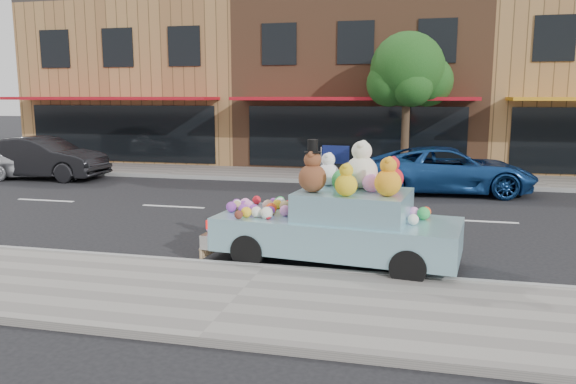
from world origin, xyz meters
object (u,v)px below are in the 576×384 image
(car_blue, at_px, (449,170))
(car_dark, at_px, (42,158))
(art_car, at_px, (338,221))
(street_tree, at_px, (408,76))
(car_silver, at_px, (39,158))

(car_blue, height_order, car_dark, car_dark)
(car_dark, height_order, art_car, art_car)
(street_tree, xyz_separation_m, car_dark, (-12.86, -2.80, -2.92))
(street_tree, relative_size, car_blue, 1.01)
(street_tree, height_order, car_dark, street_tree)
(street_tree, relative_size, car_dark, 1.12)
(street_tree, xyz_separation_m, car_blue, (1.40, -2.52, -2.97))
(car_silver, height_order, car_dark, car_dark)
(car_silver, distance_m, car_dark, 0.27)
(car_blue, distance_m, art_car, 8.55)
(car_blue, bearing_deg, car_dark, 86.87)
(street_tree, relative_size, art_car, 1.12)
(car_silver, distance_m, car_blue, 14.50)
(art_car, bearing_deg, car_blue, 81.47)
(car_dark, relative_size, art_car, 1.00)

